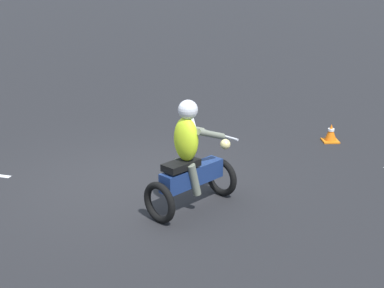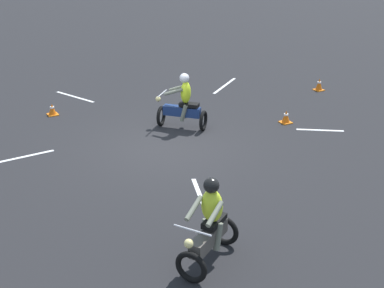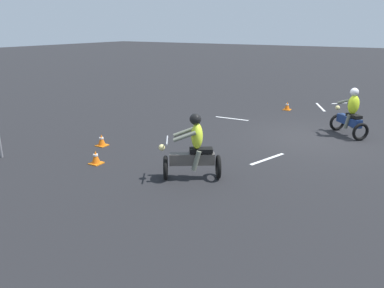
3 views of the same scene
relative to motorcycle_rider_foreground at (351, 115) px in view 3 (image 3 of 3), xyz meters
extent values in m
plane|color=black|center=(1.05, 0.98, -0.73)|extent=(120.00, 120.00, 0.00)
torus|color=black|center=(0.47, -0.49, -0.43)|extent=(0.50, 0.49, 0.60)
torus|color=black|center=(-0.43, 0.44, -0.43)|extent=(0.50, 0.49, 0.60)
cube|color=navy|center=(0.02, -0.03, -0.21)|extent=(0.94, 0.96, 0.28)
cube|color=black|center=(-0.13, 0.13, 0.01)|extent=(0.58, 0.58, 0.10)
cylinder|color=silver|center=(0.44, -0.46, 0.27)|extent=(0.53, 0.51, 0.04)
sphere|color=#F2E08C|center=(0.53, -0.55, 0.09)|extent=(0.23, 0.23, 0.16)
ellipsoid|color=#CCEA26|center=(-0.06, 0.06, 0.37)|extent=(0.48, 0.48, 0.64)
cylinder|color=slate|center=(0.00, -0.29, 0.42)|extent=(0.44, 0.46, 0.27)
cylinder|color=slate|center=(0.29, -0.02, 0.42)|extent=(0.44, 0.46, 0.27)
cylinder|color=slate|center=(-0.15, -0.05, -0.21)|extent=(0.26, 0.26, 0.51)
cylinder|color=slate|center=(0.06, 0.14, -0.21)|extent=(0.26, 0.26, 0.51)
sphere|color=silver|center=(-0.03, 0.03, 0.79)|extent=(0.40, 0.40, 0.28)
torus|color=black|center=(3.23, 6.39, -0.43)|extent=(0.41, 0.56, 0.60)
torus|color=black|center=(2.14, 5.68, -0.43)|extent=(0.41, 0.56, 0.60)
cube|color=#4C4742|center=(2.68, 6.03, -0.21)|extent=(1.05, 0.80, 0.28)
cube|color=black|center=(2.50, 5.92, 0.01)|extent=(0.61, 0.52, 0.10)
cylinder|color=silver|center=(3.19, 6.36, 0.27)|extent=(0.41, 0.61, 0.04)
sphere|color=#F2E08C|center=(3.30, 6.43, 0.09)|extent=(0.22, 0.22, 0.16)
ellipsoid|color=#D8F233|center=(2.58, 5.97, 0.37)|extent=(0.45, 0.49, 0.64)
cylinder|color=slate|center=(2.94, 5.96, 0.42)|extent=(0.51, 0.37, 0.27)
cylinder|color=slate|center=(2.73, 6.30, 0.42)|extent=(0.51, 0.37, 0.27)
cylinder|color=slate|center=(2.68, 5.86, -0.21)|extent=(0.27, 0.23, 0.51)
cylinder|color=slate|center=(2.52, 6.10, -0.21)|extent=(0.27, 0.23, 0.51)
sphere|color=black|center=(2.62, 5.99, 0.79)|extent=(0.39, 0.39, 0.28)
cube|color=orange|center=(6.49, 5.21, -0.71)|extent=(0.32, 0.32, 0.03)
cone|color=orange|center=(6.49, 5.21, -0.52)|extent=(0.24, 0.24, 0.34)
cylinder|color=white|center=(6.49, 5.21, -0.47)|extent=(0.13, 0.13, 0.05)
cube|color=orange|center=(3.06, -2.95, -0.71)|extent=(0.32, 0.32, 0.03)
cone|color=orange|center=(3.06, -2.95, -0.53)|extent=(0.24, 0.24, 0.34)
cylinder|color=white|center=(3.06, -2.95, -0.48)|extent=(0.13, 0.13, 0.05)
cube|color=orange|center=(5.48, 6.49, -0.71)|extent=(0.32, 0.32, 0.03)
cone|color=orange|center=(5.48, 6.49, -0.52)|extent=(0.24, 0.24, 0.35)
cylinder|color=white|center=(5.48, 6.49, -0.47)|extent=(0.13, 0.13, 0.05)
cube|color=silver|center=(4.50, -0.19, -0.72)|extent=(1.43, 0.17, 0.01)
cube|color=silver|center=(1.56, 3.72, -0.72)|extent=(0.56, 1.40, 0.01)
cube|color=silver|center=(1.91, -4.37, -0.72)|extent=(0.85, 1.76, 0.01)
camera|label=1|loc=(-7.19, 0.21, 2.70)|focal=50.00mm
camera|label=2|loc=(6.80, 12.92, 5.04)|focal=50.00mm
camera|label=3|loc=(-1.72, 13.42, 2.90)|focal=35.00mm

